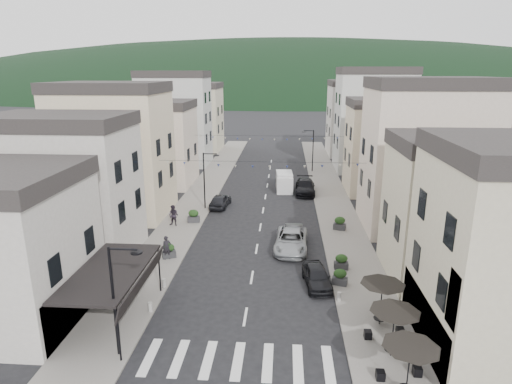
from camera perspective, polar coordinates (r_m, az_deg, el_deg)
sidewalk_left at (r=51.08m, az=-7.12°, el=-0.08°), size 4.00×76.00×0.12m
sidewalk_right at (r=50.44m, az=9.86°, el=-0.40°), size 4.00×76.00×0.12m
hill_backdrop at (r=316.49m, az=3.64°, el=13.35°), size 640.00×360.00×70.00m
boutique_awning at (r=25.61m, az=-18.34°, el=-10.17°), size 3.77×7.50×3.28m
buildings_row_left at (r=56.99m, az=-13.22°, el=7.53°), size 10.20×54.16×14.00m
buildings_row_right at (r=54.74m, az=17.06°, el=7.13°), size 10.20×54.16×14.50m
cafe_terrace at (r=22.95m, az=17.99°, el=-15.51°), size 2.50×8.10×2.53m
streetlamp_left_near at (r=22.37m, az=-17.90°, el=-12.41°), size 1.70×0.56×6.00m
streetlamp_left_far at (r=44.15m, az=-6.60°, el=2.28°), size 1.70×0.56×6.00m
streetlamp_right_far at (r=61.16m, az=7.35°, el=6.07°), size 1.70×0.56×6.00m
bollards at (r=25.68m, az=-1.55°, el=-16.08°), size 11.66×10.26×0.60m
bunting_near at (r=39.14m, az=0.68°, el=3.56°), size 19.00×0.28×0.62m
bunting_far at (r=54.86m, az=1.65°, el=7.13°), size 19.00×0.28×0.62m
parked_car_a at (r=29.60m, az=8.12°, el=-11.04°), size 2.12×4.21×1.37m
parked_car_b at (r=36.47m, az=5.21°, el=-5.65°), size 1.71×4.12×1.33m
parked_car_c at (r=34.87m, az=4.72°, el=-6.47°), size 2.89×5.73×1.55m
parked_car_d at (r=50.74m, az=6.56°, el=0.71°), size 2.40×5.61×1.61m
parked_car_e at (r=45.52m, az=-4.78°, el=-1.14°), size 2.13×4.38×1.44m
delivery_van at (r=51.95m, az=3.79°, el=1.49°), size 2.11×4.84×2.28m
pedestrian_a at (r=33.43m, az=-11.81°, el=-7.29°), size 0.80×0.70×1.85m
pedestrian_b at (r=40.28m, az=-10.93°, el=-3.10°), size 1.11×0.96×1.96m
planter_la at (r=33.82m, az=-11.55°, el=-7.67°), size 1.17×0.94×1.15m
planter_lb at (r=40.99m, az=-8.33°, el=-3.19°), size 1.18×0.75×1.24m
planter_ra at (r=29.80m, az=11.12°, el=-11.05°), size 1.11×0.81×1.12m
planter_rb at (r=31.98m, az=11.31°, el=-9.10°), size 1.01×0.57×1.13m
planter_rc at (r=39.47m, az=11.10°, el=-4.11°), size 1.22×0.91×1.22m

